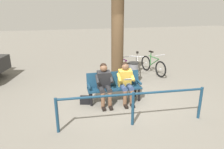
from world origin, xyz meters
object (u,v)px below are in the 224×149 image
(bench, at_px, (114,84))
(litter_bin, at_px, (133,73))
(tree_trunk, at_px, (117,31))
(person_reading, at_px, (126,80))
(person_companion, at_px, (104,82))
(bicycle_purple, at_px, (122,67))
(bicycle_green, at_px, (153,65))
(handbag, at_px, (85,100))
(bicycle_black, at_px, (137,66))

(bench, xyz_separation_m, litter_bin, (-1.06, -1.26, -0.11))
(tree_trunk, bearing_deg, person_reading, 83.54)
(person_companion, bearing_deg, bicycle_purple, -116.15)
(litter_bin, bearing_deg, tree_trunk, -18.01)
(tree_trunk, distance_m, bicycle_green, 2.43)
(handbag, height_order, litter_bin, litter_bin)
(person_reading, height_order, bicycle_purple, person_reading)
(bench, bearing_deg, litter_bin, -128.91)
(bench, height_order, litter_bin, bench)
(bench, bearing_deg, bicycle_purple, -111.01)
(bicycle_green, bearing_deg, tree_trunk, -80.85)
(person_companion, relative_size, bicycle_purple, 0.73)
(person_companion, distance_m, litter_bin, 2.00)
(litter_bin, xyz_separation_m, bicycle_green, (-1.18, -0.86, -0.04))
(handbag, relative_size, tree_trunk, 0.08)
(bench, relative_size, bicycle_green, 0.97)
(handbag, xyz_separation_m, litter_bin, (-1.95, -1.32, 0.28))
(bench, xyz_separation_m, person_reading, (-0.32, 0.17, 0.16))
(person_companion, xyz_separation_m, bicycle_black, (-1.86, -2.29, -0.30))
(person_companion, distance_m, tree_trunk, 2.19)
(person_reading, bearing_deg, bench, -27.18)
(person_reading, bearing_deg, bicycle_purple, -102.63)
(handbag, distance_m, litter_bin, 2.37)
(bicycle_green, bearing_deg, person_companion, -60.54)
(bench, relative_size, person_companion, 1.34)
(person_companion, xyz_separation_m, bicycle_green, (-2.57, -2.28, -0.30))
(tree_trunk, distance_m, bicycle_black, 1.98)
(bicycle_green, height_order, bicycle_black, same)
(bench, height_order, bicycle_green, bicycle_green)
(bicycle_black, distance_m, bicycle_purple, 0.63)
(handbag, distance_m, bicycle_purple, 2.90)
(person_reading, distance_m, handbag, 1.32)
(litter_bin, relative_size, bicycle_green, 0.48)
(bench, bearing_deg, person_reading, 152.82)
(tree_trunk, height_order, bicycle_black, tree_trunk)
(person_reading, relative_size, litter_bin, 1.53)
(litter_bin, relative_size, bicycle_black, 0.49)
(litter_bin, bearing_deg, bench, 49.85)
(person_companion, distance_m, bicycle_green, 3.45)
(tree_trunk, bearing_deg, bicycle_green, -158.69)
(handbag, xyz_separation_m, bicycle_green, (-3.13, -2.19, 0.24))
(bicycle_purple, bearing_deg, person_companion, -42.20)
(bench, bearing_deg, person_companion, 27.17)
(person_reading, bearing_deg, handbag, -3.99)
(tree_trunk, relative_size, litter_bin, 4.84)
(tree_trunk, height_order, bicycle_green, tree_trunk)
(bicycle_black, bearing_deg, bench, -16.27)
(bench, height_order, bicycle_black, bicycle_black)
(litter_bin, distance_m, bicycle_black, 0.99)
(bicycle_green, bearing_deg, bicycle_black, -102.72)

